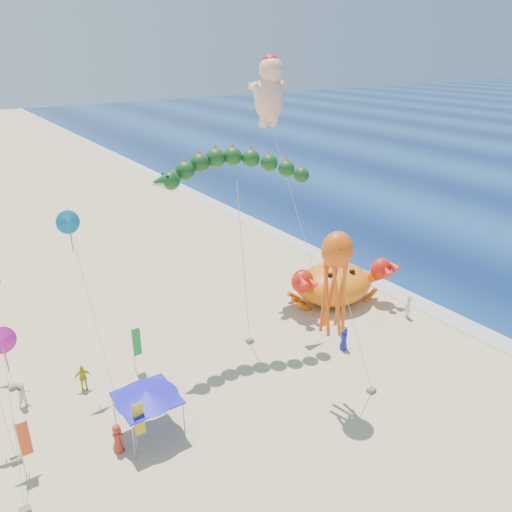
# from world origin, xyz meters

# --- Properties ---
(ground) EXTENTS (320.00, 320.00, 0.00)m
(ground) POSITION_xyz_m (0.00, 0.00, 0.00)
(ground) COLOR #D1B784
(ground) RESTS_ON ground
(foam_strip) EXTENTS (320.00, 320.00, 0.00)m
(foam_strip) POSITION_xyz_m (12.00, 0.00, 0.01)
(foam_strip) COLOR silver
(foam_strip) RESTS_ON ground
(crab_inflatable) EXTENTS (8.54, 6.66, 3.74)m
(crab_inflatable) POSITION_xyz_m (6.59, 3.42, 1.65)
(crab_inflatable) COLOR orange
(crab_inflatable) RESTS_ON ground
(dragon_kite) EXTENTS (10.31, 3.00, 12.99)m
(dragon_kite) POSITION_xyz_m (-2.92, 2.98, 11.86)
(dragon_kite) COLOR #113F16
(dragon_kite) RESTS_ON ground
(cherub_kite) EXTENTS (2.33, 7.58, 18.46)m
(cherub_kite) POSITION_xyz_m (3.87, 8.79, 16.04)
(cherub_kite) COLOR #FFBA9B
(cherub_kite) RESTS_ON ground
(octopus_kite) EXTENTS (3.51, 2.20, 10.29)m
(octopus_kite) POSITION_xyz_m (-1.77, -5.14, 7.81)
(octopus_kite) COLOR #ED530C
(octopus_kite) RESTS_ON ground
(canopy_blue) EXTENTS (3.29, 3.29, 2.71)m
(canopy_blue) POSITION_xyz_m (-11.61, -2.06, 2.44)
(canopy_blue) COLOR gray
(canopy_blue) RESTS_ON ground
(feather_flags) EXTENTS (11.45, 6.68, 3.20)m
(feather_flags) POSITION_xyz_m (-15.23, -0.28, 2.01)
(feather_flags) COLOR gray
(feather_flags) RESTS_ON ground
(beachgoers) EXTENTS (26.85, 7.15, 1.85)m
(beachgoers) POSITION_xyz_m (-7.15, 0.40, 0.85)
(beachgoers) COLOR #B2301C
(beachgoers) RESTS_ON ground
(small_kites) EXTENTS (6.76, 11.60, 10.89)m
(small_kites) POSITION_xyz_m (-16.17, 3.35, 6.62)
(small_kites) COLOR #D1179F
(small_kites) RESTS_ON ground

